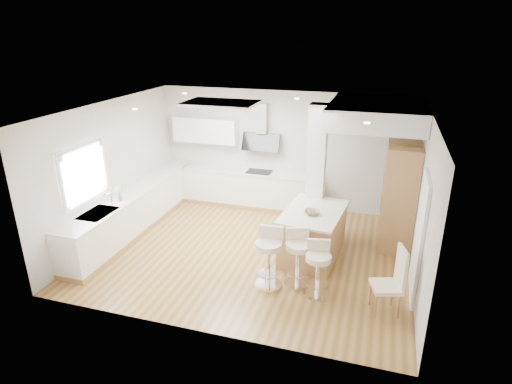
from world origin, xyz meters
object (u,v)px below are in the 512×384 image
(bar_stool_b, at_px, (298,255))
(bar_stool_c, at_px, (318,266))
(bar_stool_a, at_px, (269,254))
(dining_chair, at_px, (394,279))
(peninsula, at_px, (313,233))

(bar_stool_b, bearing_deg, bar_stool_c, -49.76)
(bar_stool_a, xyz_separation_m, dining_chair, (2.00, -0.16, 0.00))
(bar_stool_b, bearing_deg, dining_chair, -31.17)
(bar_stool_b, distance_m, bar_stool_c, 0.45)
(bar_stool_a, height_order, bar_stool_c, bar_stool_a)
(peninsula, bearing_deg, bar_stool_c, -70.50)
(dining_chair, bearing_deg, bar_stool_c, 157.47)
(bar_stool_a, bearing_deg, bar_stool_b, 20.51)
(peninsula, height_order, bar_stool_b, peninsula)
(bar_stool_b, bearing_deg, bar_stool_a, -176.60)
(peninsula, height_order, bar_stool_a, bar_stool_a)
(dining_chair, bearing_deg, bar_stool_a, 158.45)
(bar_stool_b, height_order, dining_chair, dining_chair)
(peninsula, height_order, bar_stool_c, peninsula)
(bar_stool_a, xyz_separation_m, bar_stool_c, (0.84, -0.05, -0.05))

